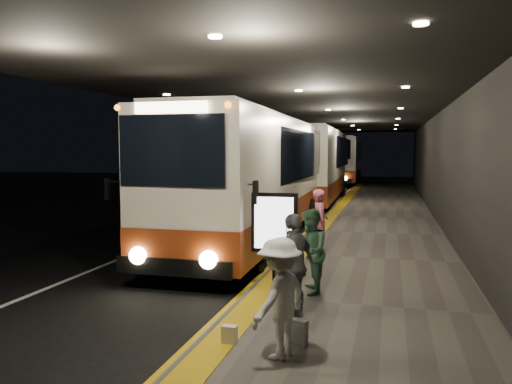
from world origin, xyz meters
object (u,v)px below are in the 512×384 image
Objects in this scene: coach_third at (343,162)px; stanchion_post at (279,245)px; passenger_waiting_grey at (294,266)px; coach_main at (253,184)px; info_sign at (274,224)px; bag_polka at (297,332)px; passenger_waiting_green at (310,251)px; coach_second at (314,168)px; passenger_boarding at (320,222)px; passenger_waiting_white at (280,298)px; bag_plain at (229,335)px.

stanchion_post is (1.64, -33.75, -1.16)m from coach_third.
passenger_waiting_grey is at bearing -73.01° from stanchion_post.
coach_main reaches higher than info_sign.
bag_polka is (0.26, -1.12, -0.70)m from passenger_waiting_grey.
coach_second is at bearing 177.66° from passenger_waiting_green.
coach_main reaches higher than passenger_waiting_green.
bag_polka is (2.97, -8.43, -1.54)m from coach_main.
bag_polka is at bearing -74.05° from stanchion_post.
passenger_boarding is at bearing -43.19° from coach_main.
passenger_waiting_grey is (0.28, -5.11, -0.00)m from passenger_boarding.
info_sign reaches higher than passenger_waiting_white.
passenger_waiting_grey is at bearing -68.35° from info_sign.
passenger_waiting_white is (0.07, -3.08, -0.01)m from passenger_waiting_green.
coach_third reaches higher than coach_main.
bag_plain is (-0.94, -0.24, -0.04)m from bag_polka.
bag_polka is 0.98m from bag_plain.
stanchion_post reaches higher than bag_polka.
passenger_waiting_green is 3.00m from bag_plain.
bag_polka is (2.85, -37.99, -1.58)m from coach_third.
bag_plain is at bearing -86.60° from stanchion_post.
passenger_boarding is 0.90× the size of info_sign.
coach_third is (-0.01, 17.18, -0.01)m from coach_second.
passenger_boarding is at bearing 71.37° from stanchion_post.
coach_third is 7.70× the size of passenger_waiting_green.
coach_second reaches higher than passenger_waiting_white.
passenger_boarding is at bearing 94.90° from bag_polka.
passenger_waiting_white is 0.84× the size of info_sign.
stanchion_post is at bearing -68.39° from coach_main.
coach_second is at bearing 93.45° from info_sign.
coach_second is at bearing -150.44° from passenger_waiting_white.
coach_third is (0.12, 29.55, 0.04)m from coach_main.
stanchion_post is at bearing -89.46° from coach_third.
bag_polka is 0.18× the size of info_sign.
coach_main is 10.53× the size of stanchion_post.
stanchion_post is at bearing -85.94° from coach_second.
coach_third is at bearing 88.47° from coach_second.
passenger_waiting_white is at bearing 26.67° from passenger_waiting_grey.
passenger_waiting_green is at bearing -59.12° from stanchion_post.
coach_main is 6.47× the size of info_sign.
coach_second is 7.84× the size of passenger_waiting_white.
coach_second reaches higher than info_sign.
passenger_waiting_white is 4.85m from stanchion_post.
bag_plain is (1.90, -21.05, -1.63)m from coach_second.
passenger_waiting_green is at bearing 95.01° from bag_polka.
passenger_waiting_white is at bearing -88.24° from coach_third.
passenger_boarding is 3.66m from passenger_waiting_green.
coach_second is at bearing 95.62° from stanchion_post.
coach_second is 1.00× the size of coach_third.
coach_second is at bearing 97.77° from bag_polka.
bag_polka is at bearing 168.93° from passenger_boarding.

